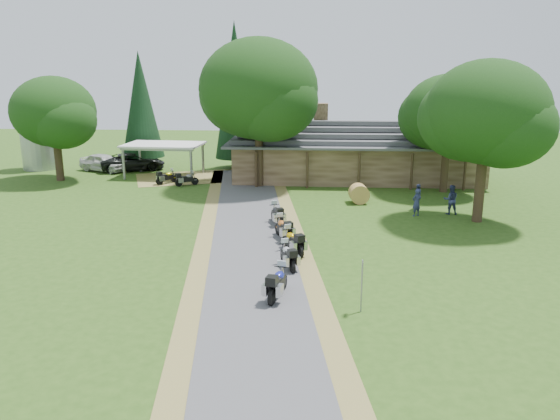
# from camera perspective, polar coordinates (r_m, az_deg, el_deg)

# --- Properties ---
(ground) EXTENTS (120.00, 120.00, 0.00)m
(ground) POSITION_cam_1_polar(r_m,az_deg,el_deg) (24.16, -2.88, -7.41)
(ground) COLOR #2B4D15
(ground) RESTS_ON ground
(driveway) EXTENTS (51.95, 51.95, 0.00)m
(driveway) POSITION_cam_1_polar(r_m,az_deg,el_deg) (27.94, -2.94, -4.32)
(driveway) COLOR #434346
(driveway) RESTS_ON ground
(lodge) EXTENTS (21.40, 9.40, 4.90)m
(lodge) POSITION_cam_1_polar(r_m,az_deg,el_deg) (46.83, 7.92, 6.32)
(lodge) COLOR brown
(lodge) RESTS_ON ground
(silo) EXTENTS (3.16, 3.16, 6.39)m
(silo) POSITION_cam_1_polar(r_m,az_deg,el_deg) (55.20, -23.96, 7.22)
(silo) COLOR gray
(silo) RESTS_ON ground
(carport) EXTENTS (6.74, 4.71, 2.82)m
(carport) POSITION_cam_1_polar(r_m,az_deg,el_deg) (48.36, -11.99, 5.15)
(carport) COLOR white
(carport) RESTS_ON ground
(car_white_sedan) EXTENTS (4.88, 6.60, 2.03)m
(car_white_sedan) POSITION_cam_1_polar(r_m,az_deg,el_deg) (52.09, -17.96, 4.97)
(car_white_sedan) COLOR silver
(car_white_sedan) RESTS_ON ground
(car_dark_suv) EXTENTS (4.93, 6.77, 2.39)m
(car_dark_suv) POSITION_cam_1_polar(r_m,az_deg,el_deg) (51.74, -15.16, 5.31)
(car_dark_suv) COLOR black
(car_dark_suv) RESTS_ON ground
(motorcycle_row_a) EXTENTS (1.08, 2.10, 1.37)m
(motorcycle_row_a) POSITION_cam_1_polar(r_m,az_deg,el_deg) (22.22, -0.24, -7.50)
(motorcycle_row_a) COLOR navy
(motorcycle_row_a) RESTS_ON ground
(motorcycle_row_b) EXTENTS (1.18, 1.94, 1.26)m
(motorcycle_row_b) POSITION_cam_1_polar(r_m,az_deg,el_deg) (25.46, 0.82, -4.71)
(motorcycle_row_b) COLOR #B3B7BB
(motorcycle_row_b) RESTS_ON ground
(motorcycle_row_c) EXTENTS (1.52, 2.05, 1.36)m
(motorcycle_row_c) POSITION_cam_1_polar(r_m,az_deg,el_deg) (27.41, 1.31, -3.20)
(motorcycle_row_c) COLOR #BF9405
(motorcycle_row_c) RESTS_ON ground
(motorcycle_row_d) EXTENTS (1.38, 2.05, 1.34)m
(motorcycle_row_d) POSITION_cam_1_polar(r_m,az_deg,el_deg) (29.63, 0.34, -1.84)
(motorcycle_row_d) COLOR orange
(motorcycle_row_d) RESTS_ON ground
(motorcycle_row_e) EXTENTS (1.20, 2.00, 1.30)m
(motorcycle_row_e) POSITION_cam_1_polar(r_m,az_deg,el_deg) (32.58, -0.36, -0.36)
(motorcycle_row_e) COLOR black
(motorcycle_row_e) RESTS_ON ground
(motorcycle_carport_a) EXTENTS (1.62, 1.67, 1.20)m
(motorcycle_carport_a) POSITION_cam_1_polar(r_m,az_deg,el_deg) (45.10, -11.74, 3.45)
(motorcycle_carport_a) COLOR yellow
(motorcycle_carport_a) RESTS_ON ground
(motorcycle_carport_b) EXTENTS (1.74, 1.41, 1.17)m
(motorcycle_carport_b) POSITION_cam_1_polar(r_m,az_deg,el_deg) (44.07, -9.72, 3.28)
(motorcycle_carport_b) COLOR gray
(motorcycle_carport_b) RESTS_ON ground
(person_a) EXTENTS (0.72, 0.68, 2.05)m
(person_a) POSITION_cam_1_polar(r_m,az_deg,el_deg) (35.34, 14.08, 1.01)
(person_a) COLOR navy
(person_a) RESTS_ON ground
(person_b) EXTENTS (0.64, 0.47, 2.24)m
(person_b) POSITION_cam_1_polar(r_m,az_deg,el_deg) (36.37, 17.43, 1.30)
(person_b) COLOR navy
(person_b) RESTS_ON ground
(person_c) EXTENTS (0.54, 0.65, 2.00)m
(person_c) POSITION_cam_1_polar(r_m,az_deg,el_deg) (37.11, 14.24, 1.59)
(person_c) COLOR navy
(person_c) RESTS_ON ground
(hay_bale) EXTENTS (1.43, 1.33, 1.32)m
(hay_bale) POSITION_cam_1_polar(r_m,az_deg,el_deg) (38.12, 8.25, 1.70)
(hay_bale) COLOR olive
(hay_bale) RESTS_ON ground
(sign_post) EXTENTS (0.38, 0.06, 2.09)m
(sign_post) POSITION_cam_1_polar(r_m,az_deg,el_deg) (21.06, 8.54, -7.90)
(sign_post) COLOR gray
(sign_post) RESTS_ON ground
(oak_lodge_left) EXTENTS (9.07, 9.07, 12.20)m
(oak_lodge_left) POSITION_cam_1_polar(r_m,az_deg,el_deg) (42.59, -2.25, 10.58)
(oak_lodge_left) COLOR black
(oak_lodge_left) RESTS_ON ground
(oak_lodge_right) EXTENTS (6.66, 6.66, 9.53)m
(oak_lodge_right) POSITION_cam_1_polar(r_m,az_deg,el_deg) (42.43, 17.13, 8.13)
(oak_lodge_right) COLOR black
(oak_lodge_right) RESTS_ON ground
(oak_driveway) EXTENTS (7.15, 7.15, 10.65)m
(oak_driveway) POSITION_cam_1_polar(r_m,az_deg,el_deg) (34.45, 20.62, 7.45)
(oak_driveway) COLOR black
(oak_driveway) RESTS_ON ground
(oak_silo) EXTENTS (6.71, 6.71, 9.16)m
(oak_silo) POSITION_cam_1_polar(r_m,az_deg,el_deg) (48.57, -22.44, 8.19)
(oak_silo) COLOR black
(oak_silo) RESTS_ON ground
(cedar_near) EXTENTS (3.89, 3.89, 13.22)m
(cedar_near) POSITION_cam_1_polar(r_m,az_deg,el_deg) (50.69, -4.68, 11.75)
(cedar_near) COLOR black
(cedar_near) RESTS_ON ground
(cedar_far) EXTENTS (3.85, 3.85, 10.67)m
(cedar_far) POSITION_cam_1_polar(r_m,az_deg,el_deg) (52.85, -14.30, 10.08)
(cedar_far) COLOR black
(cedar_far) RESTS_ON ground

